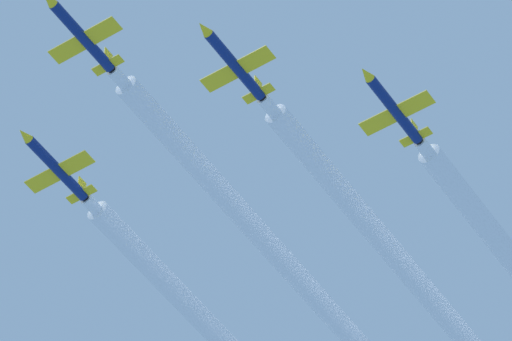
% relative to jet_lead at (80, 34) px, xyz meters
% --- Properties ---
extents(jet_lead, '(8.06, 11.74, 2.82)m').
position_rel_jet_lead_xyz_m(jet_lead, '(0.00, 0.00, 0.00)').
color(jet_lead, navy).
extents(jet_left_wingman, '(8.06, 11.74, 2.82)m').
position_rel_jet_lead_xyz_m(jet_left_wingman, '(-11.32, -10.76, -1.18)').
color(jet_left_wingman, navy).
extents(jet_right_wingman, '(8.06, 11.74, 2.82)m').
position_rel_jet_lead_xyz_m(jet_right_wingman, '(12.05, -11.73, -1.29)').
color(jet_right_wingman, navy).
extents(jet_outer_left, '(8.06, 11.74, 2.82)m').
position_rel_jet_lead_xyz_m(jet_outer_left, '(-22.53, -23.22, -3.07)').
color(jet_outer_left, navy).
extents(smoke_trail_lead, '(2.56, 61.69, 2.56)m').
position_rel_jet_lead_xyz_m(smoke_trail_lead, '(0.00, -36.21, -0.03)').
color(smoke_trail_lead, white).
extents(smoke_trail_left_wingman, '(2.56, 63.23, 2.56)m').
position_rel_jet_lead_xyz_m(smoke_trail_left_wingman, '(-11.32, -47.73, -1.21)').
color(smoke_trail_left_wingman, white).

